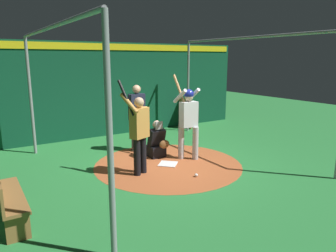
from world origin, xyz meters
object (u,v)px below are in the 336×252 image
home_plate (168,164)px  catcher (157,143)px  umpire (137,114)px  visitor (139,130)px  bench (7,196)px  batter (188,117)px  baseball_0 (196,175)px  bat_rack (182,113)px

home_plate → catcher: size_ratio=0.43×
umpire → visitor: bearing=-25.4°
bench → batter: bearing=104.2°
baseball_0 → bat_rack: bearing=148.4°
umpire → visitor: (1.63, -0.77, -0.04)m
bat_rack → home_plate: bearing=-39.4°
baseball_0 → umpire: bearing=-176.3°
batter → baseball_0: bearing=-27.6°
home_plate → batter: (-0.10, 0.66, 1.07)m
bench → visitor: bearing=106.0°
catcher → visitor: (0.85, -0.94, 0.61)m
visitor → bench: visitor is taller
umpire → bat_rack: umpire is taller
catcher → baseball_0: size_ratio=13.12×
home_plate → baseball_0: baseball_0 is taller
bench → home_plate: bearing=105.3°
bench → baseball_0: size_ratio=20.73×
batter → baseball_0: 1.64m
umpire → batter: bearing=29.4°
bat_rack → baseball_0: (4.42, -2.72, -0.45)m
bench → baseball_0: bearing=89.1°
visitor → baseball_0: visitor is taller
catcher → baseball_0: (1.68, -0.00, -0.34)m
home_plate → bat_rack: bat_rack is taller
bench → catcher: bearing=114.0°
batter → bat_rack: size_ratio=1.79×
batter → bat_rack: (-3.29, 2.13, -0.59)m
umpire → baseball_0: 2.65m
visitor → batter: bearing=79.4°
catcher → bench: size_ratio=0.63×
visitor → bench: (0.77, -2.70, -0.55)m
batter → bench: (1.07, -4.23, -0.64)m
bat_rack → bench: (4.37, -6.35, -0.05)m
umpire → bat_rack: 3.52m
catcher → bat_rack: size_ratio=0.82×
batter → bench: batter is taller
umpire → bench: size_ratio=1.19×
baseball_0 → visitor: bearing=-131.6°
home_plate → visitor: visitor is taller
batter → catcher: size_ratio=2.18×
home_plate → catcher: bearing=173.7°
bat_rack → bench: bearing=-55.5°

